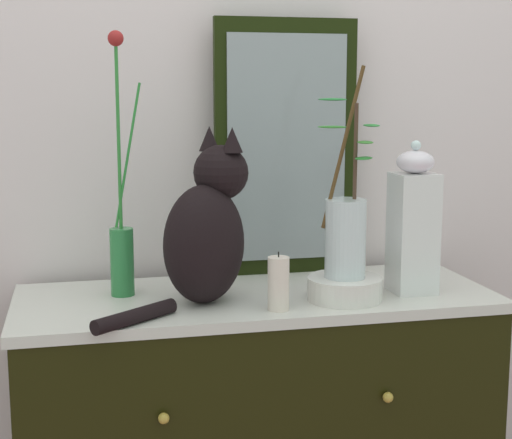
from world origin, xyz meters
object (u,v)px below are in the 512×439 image
object	(u,v)px
vase_slim_green	(122,237)
vase_glass_clear	(346,231)
cat_sitting	(206,230)
candle_pillar	(278,284)
bowl_porcelain	(344,288)
jar_lidded_porcelain	(413,224)
mirror_leaning	(286,148)

from	to	relation	value
vase_slim_green	vase_glass_clear	bearing A→B (deg)	-17.38
cat_sitting	candle_pillar	distance (m)	0.21
bowl_porcelain	jar_lidded_porcelain	size ratio (longest dim) A/B	0.48
vase_glass_clear	jar_lidded_porcelain	distance (m)	0.18
jar_lidded_porcelain	mirror_leaning	bearing A→B (deg)	132.71
cat_sitting	vase_slim_green	bearing A→B (deg)	150.63
mirror_leaning	cat_sitting	world-z (taller)	mirror_leaning
vase_glass_clear	candle_pillar	distance (m)	0.21
vase_slim_green	cat_sitting	bearing A→B (deg)	-29.37
cat_sitting	vase_glass_clear	bearing A→B (deg)	-9.45
vase_glass_clear	jar_lidded_porcelain	bearing A→B (deg)	9.86
bowl_porcelain	candle_pillar	world-z (taller)	candle_pillar
bowl_porcelain	vase_glass_clear	world-z (taller)	vase_glass_clear
vase_slim_green	candle_pillar	bearing A→B (deg)	-32.12
cat_sitting	jar_lidded_porcelain	world-z (taller)	cat_sitting
vase_glass_clear	vase_slim_green	bearing A→B (deg)	162.62
cat_sitting	bowl_porcelain	size ratio (longest dim) A/B	2.30
vase_slim_green	bowl_porcelain	xyz separation A→B (m)	(0.50, -0.16, -0.11)
vase_slim_green	vase_glass_clear	distance (m)	0.53
vase_glass_clear	jar_lidded_porcelain	xyz separation A→B (m)	(0.18, 0.03, 0.01)
vase_slim_green	jar_lidded_porcelain	world-z (taller)	vase_slim_green
jar_lidded_porcelain	candle_pillar	bearing A→B (deg)	-167.12
bowl_porcelain	mirror_leaning	bearing A→B (deg)	101.89
vase_glass_clear	candle_pillar	world-z (taller)	vase_glass_clear
mirror_leaning	vase_glass_clear	bearing A→B (deg)	-77.87
cat_sitting	jar_lidded_porcelain	size ratio (longest dim) A/B	1.09
vase_glass_clear	candle_pillar	bearing A→B (deg)	-164.03
cat_sitting	candle_pillar	world-z (taller)	cat_sitting
cat_sitting	jar_lidded_porcelain	bearing A→B (deg)	-2.43
mirror_leaning	candle_pillar	distance (m)	0.45
mirror_leaning	vase_glass_clear	world-z (taller)	mirror_leaning
mirror_leaning	bowl_porcelain	size ratio (longest dim) A/B	3.81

